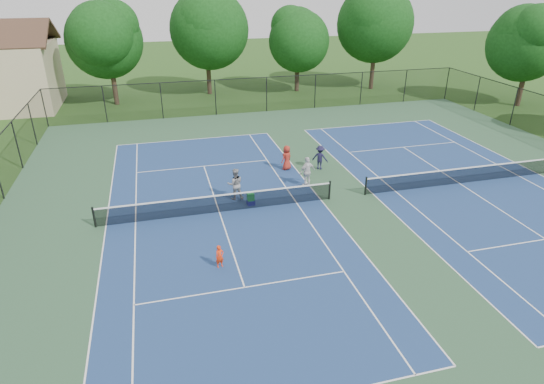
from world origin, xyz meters
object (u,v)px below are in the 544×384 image
object	(u,v)px
tree_back_b	(206,25)
ball_crate	(251,203)
bystander_c	(287,158)
tree_back_c	(298,36)
bystander_b	(320,157)
instructor	(235,184)
bystander_a	(307,172)
tree_back_a	(107,37)
tree_back_d	(377,21)
tree_side_e	(532,40)
ball_hopper	(251,197)
child_player	(220,256)

from	to	relation	value
tree_back_b	ball_crate	bearing A→B (deg)	-92.85
bystander_c	ball_crate	bearing A→B (deg)	20.56
tree_back_c	bystander_b	size ratio (longest dim) A/B	5.50
instructor	bystander_a	size ratio (longest dim) A/B	0.99
tree_back_a	instructor	size ratio (longest dim) A/B	5.24
ball_crate	tree_back_d	bearing A→B (deg)	52.25
tree_back_a	tree_back_c	xyz separation A→B (m)	(18.00, 1.00, -0.56)
instructor	bystander_b	size ratio (longest dim) A/B	1.15
tree_back_b	tree_back_d	size ratio (longest dim) A/B	0.97
tree_back_b	tree_back_c	world-z (taller)	tree_back_b
tree_back_d	ball_crate	size ratio (longest dim) A/B	27.24
tree_back_d	bystander_c	bearing A→B (deg)	-127.88
bystander_a	bystander_c	world-z (taller)	bystander_a
tree_back_c	tree_side_e	distance (m)	21.10
ball_hopper	tree_back_c	bearing A→B (deg)	67.33
tree_back_d	tree_back_c	bearing A→B (deg)	172.87
tree_back_b	tree_side_e	xyz separation A→B (m)	(27.00, -12.00, -0.79)
bystander_b	tree_back_c	bearing A→B (deg)	-68.84
tree_back_c	tree_back_d	distance (m)	8.17
tree_back_c	bystander_b	distance (m)	21.98
ball_hopper	bystander_c	bearing A→B (deg)	52.87
bystander_a	bystander_b	world-z (taller)	bystander_a
tree_back_a	tree_back_b	size ratio (longest dim) A/B	0.91
tree_back_c	bystander_a	size ratio (longest dim) A/B	4.77
tree_back_c	instructor	distance (m)	26.48
tree_side_e	ball_crate	bearing A→B (deg)	-154.31
tree_back_a	child_player	bearing A→B (deg)	-79.55
bystander_c	ball_crate	distance (m)	5.32
instructor	bystander_c	world-z (taller)	instructor
tree_back_d	tree_side_e	distance (m)	14.18
tree_back_c	tree_back_d	world-z (taller)	tree_back_d
bystander_b	ball_hopper	distance (m)	6.41
ball_hopper	child_player	bearing A→B (deg)	-115.02
child_player	bystander_b	size ratio (longest dim) A/B	0.66
bystander_a	tree_back_b	bearing A→B (deg)	-104.23
tree_back_c	bystander_a	bearing A→B (deg)	-106.12
bystander_c	tree_side_e	bearing A→B (deg)	168.21
tree_back_a	bystander_c	bearing A→B (deg)	-60.62
tree_back_b	bystander_c	xyz separation A→B (m)	(1.91, -21.39, -5.82)
tree_back_a	ball_crate	xyz separation A→B (m)	(7.73, -23.60, -5.90)
tree_back_c	tree_side_e	xyz separation A→B (m)	(18.00, -11.00, 0.33)
tree_back_a	bystander_a	size ratio (longest dim) A/B	5.20
tree_side_e	bystander_a	xyz separation A→B (m)	(-24.67, -12.06, -4.93)
tree_side_e	ball_crate	world-z (taller)	tree_side_e
tree_side_e	ball_crate	distance (m)	31.88
child_player	tree_side_e	bearing A→B (deg)	13.50
instructor	ball_crate	size ratio (longest dim) A/B	4.59
tree_back_b	child_player	size ratio (longest dim) A/B	9.95
tree_back_c	ball_hopper	bearing A→B (deg)	-112.67
tree_back_b	bystander_a	distance (m)	24.84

